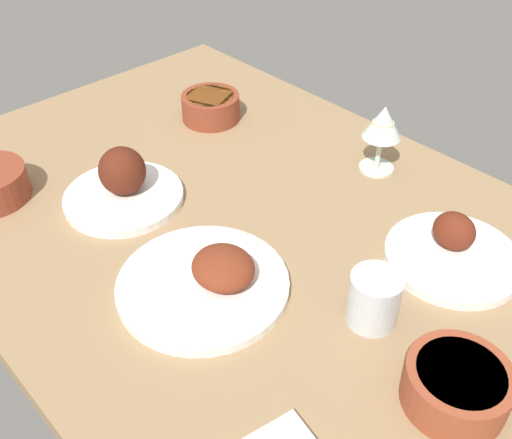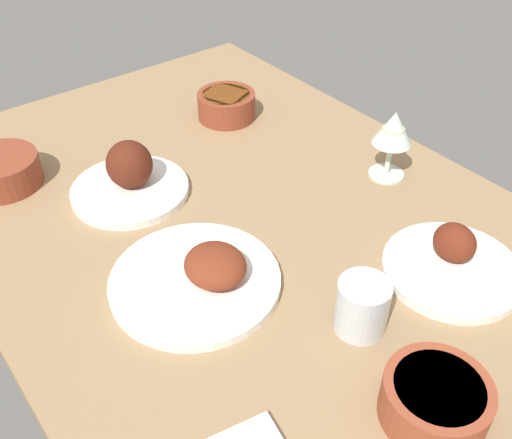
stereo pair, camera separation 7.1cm
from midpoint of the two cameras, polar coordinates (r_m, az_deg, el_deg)
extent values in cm
cube|color=#937551|center=(104.62, 1.94, -1.75)|extent=(140.00, 90.00, 4.00)
cylinder|color=white|center=(100.62, 20.45, -4.66)|extent=(22.21, 22.21, 1.60)
ellipsoid|color=#602314|center=(99.92, 20.72, -2.17)|extent=(7.12, 6.02, 6.44)
cylinder|color=white|center=(92.64, -3.76, -6.10)|extent=(27.07, 27.07, 1.60)
ellipsoid|color=maroon|center=(90.40, -1.75, -4.56)|extent=(10.25, 9.45, 5.27)
cylinder|color=white|center=(112.68, -10.40, 2.77)|extent=(22.15, 22.15, 1.60)
ellipsoid|color=#511E11|center=(110.81, -10.44, 5.25)|extent=(8.69, 8.66, 9.18)
cylinder|color=brown|center=(80.32, 19.58, -16.39)|extent=(13.58, 13.58, 6.09)
cylinder|color=#9E3314|center=(78.32, 19.99, -15.31)|extent=(11.14, 11.14, 1.00)
cylinder|color=brown|center=(120.98, -21.99, 4.35)|extent=(14.41, 14.41, 5.95)
cylinder|color=brown|center=(134.75, -1.36, 11.01)|extent=(13.00, 13.00, 5.90)
cylinder|color=brown|center=(133.61, -1.38, 11.94)|extent=(10.66, 10.66, 1.00)
cylinder|color=silver|center=(119.84, 14.21, 4.27)|extent=(7.00, 7.00, 0.50)
cylinder|color=silver|center=(117.82, 14.49, 5.76)|extent=(1.00, 1.00, 7.00)
cone|color=silver|center=(114.38, 15.03, 8.58)|extent=(7.60, 7.60, 6.50)
cylinder|color=beige|center=(115.09, 14.91, 7.96)|extent=(4.18, 4.18, 2.80)
cylinder|color=silver|center=(86.21, 12.63, -8.33)|extent=(7.66, 7.66, 8.45)
camera|label=1|loc=(0.04, -88.01, 1.62)|focal=41.08mm
camera|label=2|loc=(0.04, 91.99, -1.62)|focal=41.08mm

